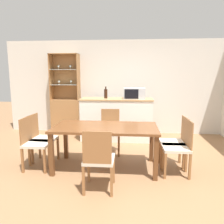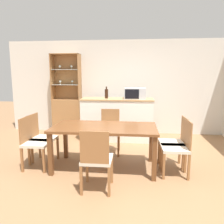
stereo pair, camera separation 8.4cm
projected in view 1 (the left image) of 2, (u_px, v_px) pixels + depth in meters
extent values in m
plane|color=#936B47|center=(123.00, 172.00, 3.69)|extent=(18.00, 18.00, 0.00)
cube|color=silver|center=(128.00, 87.00, 6.05)|extent=(6.80, 0.06, 2.55)
cube|color=white|center=(117.00, 120.00, 5.49)|extent=(1.74, 0.60, 1.01)
cube|color=tan|center=(117.00, 99.00, 5.40)|extent=(1.77, 0.63, 0.03)
cube|color=#A37042|center=(66.00, 116.00, 6.14)|extent=(0.78, 0.34, 0.94)
cube|color=#A37042|center=(67.00, 77.00, 6.12)|extent=(0.78, 0.02, 1.24)
cube|color=#A37042|center=(51.00, 77.00, 5.99)|extent=(0.02, 0.34, 1.24)
cube|color=#A37042|center=(79.00, 77.00, 5.92)|extent=(0.02, 0.34, 1.24)
cube|color=#A37042|center=(64.00, 54.00, 5.85)|extent=(0.78, 0.34, 0.02)
cube|color=silver|center=(65.00, 85.00, 5.99)|extent=(0.74, 0.30, 0.01)
cube|color=silver|center=(65.00, 70.00, 5.92)|extent=(0.74, 0.30, 0.01)
cylinder|color=silver|center=(59.00, 84.00, 5.98)|extent=(0.04, 0.04, 0.01)
cylinder|color=silver|center=(59.00, 83.00, 5.98)|extent=(0.01, 0.01, 0.06)
sphere|color=silver|center=(59.00, 81.00, 5.97)|extent=(0.06, 0.06, 0.06)
cylinder|color=silver|center=(59.00, 69.00, 5.92)|extent=(0.04, 0.04, 0.01)
cylinder|color=silver|center=(59.00, 68.00, 5.92)|extent=(0.01, 0.01, 0.06)
sphere|color=silver|center=(58.00, 66.00, 5.91)|extent=(0.06, 0.06, 0.06)
cylinder|color=silver|center=(71.00, 84.00, 6.01)|extent=(0.04, 0.04, 0.01)
cylinder|color=silver|center=(71.00, 83.00, 6.01)|extent=(0.01, 0.01, 0.06)
sphere|color=silver|center=(71.00, 81.00, 6.00)|extent=(0.06, 0.06, 0.06)
cylinder|color=silver|center=(70.00, 69.00, 5.92)|extent=(0.04, 0.04, 0.01)
cylinder|color=silver|center=(70.00, 68.00, 5.91)|extent=(0.01, 0.01, 0.06)
sphere|color=silver|center=(70.00, 66.00, 5.90)|extent=(0.06, 0.06, 0.06)
cube|color=brown|center=(105.00, 127.00, 3.74)|extent=(1.78, 0.89, 0.04)
cube|color=brown|center=(51.00, 155.00, 3.50)|extent=(0.07, 0.07, 0.71)
cube|color=brown|center=(156.00, 158.00, 3.35)|extent=(0.07, 0.07, 0.71)
cube|color=brown|center=(66.00, 140.00, 4.26)|extent=(0.07, 0.07, 0.71)
cube|color=brown|center=(152.00, 143.00, 4.11)|extent=(0.07, 0.07, 0.71)
cube|color=beige|center=(44.00, 139.00, 4.03)|extent=(0.45, 0.45, 0.05)
cube|color=#936038|center=(33.00, 126.00, 4.02)|extent=(0.05, 0.39, 0.44)
cube|color=#936038|center=(58.00, 149.00, 4.22)|extent=(0.04, 0.04, 0.42)
cube|color=#936038|center=(49.00, 156.00, 3.85)|extent=(0.04, 0.04, 0.42)
cube|color=#936038|center=(40.00, 148.00, 4.28)|extent=(0.04, 0.04, 0.42)
cube|color=#936038|center=(29.00, 154.00, 3.91)|extent=(0.04, 0.04, 0.42)
cube|color=beige|center=(110.00, 132.00, 4.50)|extent=(0.44, 0.44, 0.05)
cube|color=#936038|center=(110.00, 119.00, 4.66)|extent=(0.39, 0.03, 0.44)
cube|color=#936038|center=(119.00, 146.00, 4.35)|extent=(0.04, 0.04, 0.42)
cube|color=#936038|center=(100.00, 146.00, 4.36)|extent=(0.04, 0.04, 0.42)
cube|color=#936038|center=(119.00, 141.00, 4.72)|extent=(0.04, 0.04, 0.42)
cube|color=#936038|center=(102.00, 141.00, 4.74)|extent=(0.04, 0.04, 0.42)
cube|color=beige|center=(173.00, 143.00, 3.82)|extent=(0.44, 0.44, 0.05)
cube|color=#936038|center=(185.00, 130.00, 3.77)|extent=(0.04, 0.39, 0.44)
cube|color=#936038|center=(163.00, 160.00, 3.68)|extent=(0.04, 0.04, 0.42)
cube|color=#936038|center=(159.00, 152.00, 4.05)|extent=(0.04, 0.04, 0.42)
cube|color=#936038|center=(186.00, 160.00, 3.66)|extent=(0.04, 0.04, 0.42)
cube|color=#936038|center=(180.00, 152.00, 4.04)|extent=(0.04, 0.04, 0.42)
cube|color=beige|center=(99.00, 159.00, 3.08)|extent=(0.43, 0.43, 0.05)
cube|color=#936038|center=(97.00, 148.00, 2.84)|extent=(0.39, 0.02, 0.44)
cube|color=#936038|center=(89.00, 169.00, 3.32)|extent=(0.04, 0.04, 0.42)
cube|color=#936038|center=(114.00, 170.00, 3.29)|extent=(0.04, 0.04, 0.42)
cube|color=#936038|center=(84.00, 181.00, 2.95)|extent=(0.04, 0.04, 0.42)
cube|color=#936038|center=(112.00, 182.00, 2.92)|extent=(0.04, 0.04, 0.42)
cube|color=beige|center=(176.00, 148.00, 3.55)|extent=(0.43, 0.43, 0.05)
cube|color=#936038|center=(189.00, 134.00, 3.50)|extent=(0.03, 0.39, 0.44)
cube|color=#936038|center=(165.00, 166.00, 3.42)|extent=(0.04, 0.04, 0.42)
cube|color=#936038|center=(161.00, 157.00, 3.79)|extent=(0.04, 0.04, 0.42)
cube|color=#936038|center=(190.00, 167.00, 3.39)|extent=(0.04, 0.04, 0.42)
cube|color=#936038|center=(184.00, 158.00, 3.77)|extent=(0.04, 0.04, 0.42)
cube|color=beige|center=(37.00, 144.00, 3.76)|extent=(0.43, 0.43, 0.05)
cube|color=#936038|center=(25.00, 130.00, 3.74)|extent=(0.02, 0.39, 0.44)
cube|color=#936038|center=(53.00, 153.00, 3.98)|extent=(0.04, 0.04, 0.42)
cube|color=#936038|center=(45.00, 161.00, 3.60)|extent=(0.04, 0.04, 0.42)
cube|color=#936038|center=(32.00, 153.00, 4.00)|extent=(0.04, 0.04, 0.42)
cube|color=#936038|center=(22.00, 161.00, 3.63)|extent=(0.04, 0.04, 0.42)
cube|color=#B7BABF|center=(134.00, 93.00, 5.32)|extent=(0.51, 0.39, 0.26)
cube|color=black|center=(131.00, 94.00, 5.13)|extent=(0.33, 0.01, 0.22)
cylinder|color=black|center=(106.00, 94.00, 5.41)|extent=(0.08, 0.08, 0.23)
cylinder|color=black|center=(106.00, 88.00, 5.38)|extent=(0.03, 0.03, 0.06)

